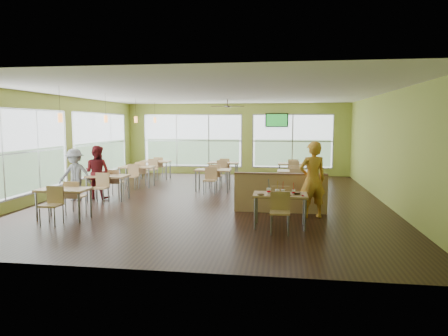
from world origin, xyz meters
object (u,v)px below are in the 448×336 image
Objects in this scene: half_wall_divider at (280,193)px; food_basket at (296,193)px; main_table at (280,199)px; man_plaid at (312,180)px.

food_basket is at bearing -76.63° from half_wall_divider.
man_plaid is (0.78, 1.01, 0.31)m from main_table.
man_plaid is at bearing 52.50° from main_table.
half_wall_divider is 0.99m from man_plaid.
half_wall_divider is (0.00, 1.45, -0.11)m from main_table.
food_basket is at bearing 1.25° from main_table.
main_table is 0.81× the size of man_plaid.
main_table is 1.31m from man_plaid.
half_wall_divider is at bearing 103.37° from food_basket.
man_plaid reaches higher than main_table.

